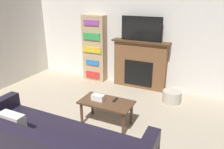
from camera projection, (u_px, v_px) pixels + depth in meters
The scene contains 8 objects.
wall_back at pixel (135, 31), 5.19m from camera, with size 6.52×0.06×2.70m.
fireplace at pixel (140, 64), 5.25m from camera, with size 1.37×0.28×1.16m.
tv at pixel (141, 29), 4.94m from camera, with size 0.96×0.03×0.55m.
coffee_table at pixel (106, 105), 3.77m from camera, with size 0.91×0.49×0.44m.
tissue_box at pixel (98, 97), 3.78m from camera, with size 0.22×0.12×0.10m.
remote_control at pixel (115, 100), 3.79m from camera, with size 0.04×0.15×0.02m.
bookshelf at pixel (95, 49), 5.64m from camera, with size 0.60×0.29×1.69m.
storage_basket at pixel (172, 96), 4.65m from camera, with size 0.40×0.40×0.25m.
Camera 1 is at (1.76, -1.05, 2.18)m, focal length 35.00 mm.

